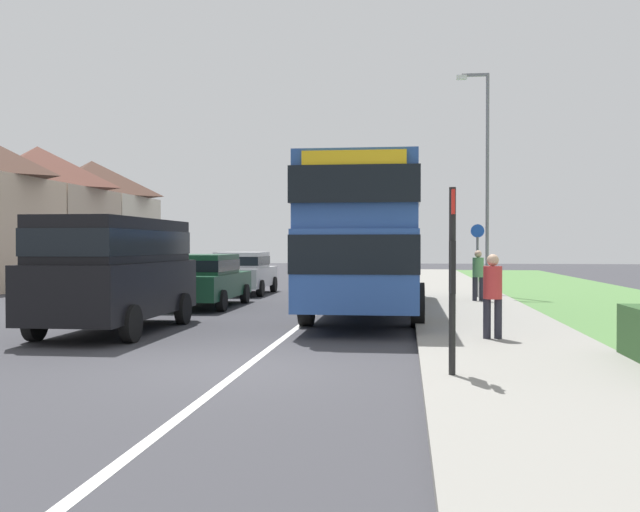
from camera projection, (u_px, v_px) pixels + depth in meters
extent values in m
plane|color=#38383D|center=(244.00, 368.00, 10.55)|extent=(120.00, 120.00, 0.00)
cube|color=silver|center=(314.00, 315.00, 18.49)|extent=(0.14, 60.00, 0.01)
cube|color=gray|center=(486.00, 323.00, 16.00)|extent=(3.20, 68.00, 0.12)
cube|color=#284C93|center=(369.00, 264.00, 18.94)|extent=(2.50, 11.11, 1.65)
cube|color=#284C93|center=(369.00, 204.00, 18.92)|extent=(2.45, 10.89, 1.55)
cube|color=black|center=(369.00, 252.00, 18.94)|extent=(2.52, 11.16, 0.76)
cube|color=black|center=(369.00, 201.00, 18.92)|extent=(2.52, 11.16, 0.72)
cube|color=gold|center=(354.00, 162.00, 13.45)|extent=(2.00, 0.08, 0.44)
cylinder|color=black|center=(335.00, 287.00, 22.52)|extent=(0.30, 1.00, 1.00)
cylinder|color=black|center=(414.00, 287.00, 22.22)|extent=(0.30, 1.00, 1.00)
cylinder|color=black|center=(307.00, 304.00, 16.07)|extent=(0.30, 1.00, 1.00)
cylinder|color=black|center=(418.00, 305.00, 15.77)|extent=(0.30, 1.00, 1.00)
cube|color=black|center=(116.00, 289.00, 14.92)|extent=(1.95, 5.05, 1.12)
cube|color=black|center=(116.00, 240.00, 14.90)|extent=(1.72, 4.64, 0.91)
cube|color=black|center=(116.00, 243.00, 14.90)|extent=(1.76, 4.69, 0.51)
cylinder|color=black|center=(104.00, 308.00, 16.60)|extent=(0.20, 0.72, 0.72)
cylinder|color=black|center=(183.00, 309.00, 16.37)|extent=(0.20, 0.72, 0.72)
cylinder|color=black|center=(35.00, 322.00, 13.49)|extent=(0.20, 0.72, 0.72)
cylinder|color=black|center=(131.00, 324.00, 13.26)|extent=(0.20, 0.72, 0.72)
cube|color=#19472D|center=(205.00, 285.00, 20.98)|extent=(1.81, 4.55, 0.69)
cube|color=#19472D|center=(203.00, 264.00, 20.74)|extent=(1.59, 2.50, 0.57)
cube|color=black|center=(203.00, 265.00, 20.74)|extent=(1.63, 2.53, 0.32)
cylinder|color=black|center=(190.00, 293.00, 22.49)|extent=(0.20, 0.60, 0.60)
cylinder|color=black|center=(245.00, 294.00, 22.28)|extent=(0.20, 0.60, 0.60)
cylinder|color=black|center=(160.00, 300.00, 19.69)|extent=(0.20, 0.60, 0.60)
cylinder|color=black|center=(222.00, 301.00, 19.48)|extent=(0.20, 0.60, 0.60)
cube|color=#B7B7BC|center=(244.00, 277.00, 26.38)|extent=(1.84, 4.05, 0.70)
cube|color=#B7B7BC|center=(242.00, 260.00, 26.17)|extent=(1.62, 2.23, 0.57)
cube|color=black|center=(242.00, 261.00, 26.17)|extent=(1.66, 2.25, 0.32)
cylinder|color=black|center=(228.00, 284.00, 27.74)|extent=(0.20, 0.60, 0.60)
cylinder|color=black|center=(274.00, 284.00, 27.53)|extent=(0.20, 0.60, 0.60)
cylinder|color=black|center=(211.00, 288.00, 25.25)|extent=(0.20, 0.60, 0.60)
cylinder|color=black|center=(260.00, 288.00, 25.03)|extent=(0.20, 0.60, 0.60)
cylinder|color=#23232D|center=(487.00, 322.00, 12.97)|extent=(0.14, 0.14, 0.85)
cylinder|color=#23232D|center=(498.00, 322.00, 12.94)|extent=(0.14, 0.14, 0.85)
cylinder|color=#BF3333|center=(493.00, 282.00, 12.95)|extent=(0.34, 0.34, 0.60)
sphere|color=tan|center=(493.00, 260.00, 12.94)|extent=(0.22, 0.22, 0.22)
cylinder|color=#23232D|center=(475.00, 291.00, 21.73)|extent=(0.14, 0.14, 0.85)
cylinder|color=#23232D|center=(481.00, 291.00, 21.71)|extent=(0.14, 0.14, 0.85)
cylinder|color=#518C56|center=(478.00, 267.00, 21.71)|extent=(0.34, 0.34, 0.60)
sphere|color=tan|center=(478.00, 254.00, 21.70)|extent=(0.22, 0.22, 0.22)
cylinder|color=black|center=(452.00, 286.00, 9.35)|extent=(0.09, 0.09, 2.60)
cube|color=red|center=(453.00, 202.00, 9.33)|extent=(0.04, 0.44, 0.32)
cube|color=black|center=(452.00, 267.00, 9.36)|extent=(0.06, 0.52, 0.68)
cylinder|color=slate|center=(477.00, 269.00, 23.36)|extent=(0.08, 0.08, 2.10)
cylinder|color=blue|center=(478.00, 231.00, 23.34)|extent=(0.44, 0.03, 0.44)
cylinder|color=slate|center=(487.00, 185.00, 24.81)|extent=(0.12, 0.12, 7.85)
cube|color=slate|center=(475.00, 75.00, 24.80)|extent=(0.90, 0.10, 0.10)
cube|color=silver|center=(462.00, 77.00, 24.85)|extent=(0.36, 0.20, 0.14)
cube|color=tan|center=(38.00, 236.00, 34.70)|extent=(6.09, 5.93, 4.58)
pyramid|color=brown|center=(37.00, 168.00, 34.65)|extent=(6.09, 5.93, 2.08)
cube|color=beige|center=(92.00, 237.00, 40.71)|extent=(6.09, 5.93, 4.58)
pyramid|color=#4C3328|center=(92.00, 179.00, 40.66)|extent=(6.09, 5.93, 2.08)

